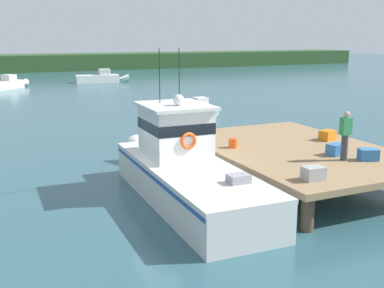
% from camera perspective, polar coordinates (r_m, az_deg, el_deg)
% --- Properties ---
extents(ground_plane, '(200.00, 200.00, 0.00)m').
position_cam_1_polar(ground_plane, '(15.86, -2.03, -6.29)').
color(ground_plane, '#2D5660').
extents(dock, '(6.00, 9.00, 1.20)m').
position_cam_1_polar(dock, '(17.87, 12.32, -0.80)').
color(dock, '#4C3D2D').
rests_on(dock, ground).
extents(main_fishing_boat, '(2.71, 9.84, 4.80)m').
position_cam_1_polar(main_fishing_boat, '(15.51, -1.13, -2.83)').
color(main_fishing_boat, silver).
rests_on(main_fishing_boat, ground).
extents(crate_stack_mid_dock, '(0.70, 0.59, 0.38)m').
position_cam_1_polar(crate_stack_mid_dock, '(19.37, 15.91, 1.02)').
color(crate_stack_mid_dock, orange).
rests_on(crate_stack_mid_dock, dock).
extents(crate_stack_near_edge, '(0.72, 0.64, 0.38)m').
position_cam_1_polar(crate_stack_near_edge, '(16.65, 20.36, -1.19)').
color(crate_stack_near_edge, '#3370B2').
rests_on(crate_stack_near_edge, dock).
extents(crate_single_by_cleat, '(0.61, 0.46, 0.39)m').
position_cam_1_polar(crate_single_by_cleat, '(13.92, 14.33, -3.42)').
color(crate_single_by_cleat, '#9E9EA3').
rests_on(crate_single_by_cleat, dock).
extents(crate_single_far, '(0.66, 0.53, 0.39)m').
position_cam_1_polar(crate_single_far, '(17.03, 16.90, -0.62)').
color(crate_single_far, '#3370B2').
rests_on(crate_single_far, dock).
extents(bait_bucket, '(0.32, 0.32, 0.34)m').
position_cam_1_polar(bait_bucket, '(17.41, 4.92, 0.11)').
color(bait_bucket, '#E04C19').
rests_on(bait_bucket, dock).
extents(deckhand_by_the_boat, '(0.36, 0.22, 1.63)m').
position_cam_1_polar(deckhand_by_the_boat, '(16.24, 17.88, 1.08)').
color(deckhand_by_the_boat, '#383842').
rests_on(deckhand_by_the_boat, dock).
extents(moored_boat_far_right, '(4.61, 4.56, 1.38)m').
position_cam_1_polar(moored_boat_far_right, '(51.27, -21.32, 6.70)').
color(moored_boat_far_right, white).
rests_on(moored_boat_far_right, ground).
extents(moored_boat_far_left, '(1.32, 4.35, 1.09)m').
position_cam_1_polar(moored_boat_far_left, '(32.85, 0.73, 4.42)').
color(moored_boat_far_left, white).
rests_on(moored_boat_far_left, ground).
extents(moored_boat_near_channel, '(6.00, 1.87, 1.51)m').
position_cam_1_polar(moored_boat_near_channel, '(55.36, -10.84, 7.79)').
color(moored_boat_near_channel, white).
rests_on(moored_boat_near_channel, ground).
extents(far_shoreline, '(120.00, 8.00, 2.40)m').
position_cam_1_polar(far_shoreline, '(76.18, -20.37, 9.07)').
color(far_shoreline, '#284723').
rests_on(far_shoreline, ground).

